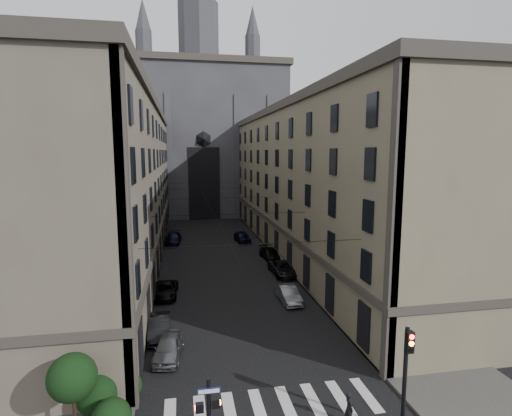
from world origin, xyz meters
TOP-DOWN VIEW (x-y plane):
  - sidewalk_left at (-10.50, 36.00)m, footprint 7.00×80.00m
  - sidewalk_right at (10.50, 36.00)m, footprint 7.00×80.00m
  - zebra_crossing at (0.00, 5.00)m, footprint 11.00×3.20m
  - building_left at (-13.44, 36.00)m, footprint 13.60×60.60m
  - building_right at (13.44, 36.00)m, footprint 13.60×60.60m
  - gothic_tower at (0.00, 74.96)m, footprint 35.00×23.00m
  - traffic_light_right at (5.60, 1.92)m, footprint 0.34×0.50m
  - shrub_cluster at (-8.72, 5.01)m, footprint 3.90×4.40m
  - tram_wires at (0.00, 35.63)m, footprint 14.00×60.00m
  - car_left_near at (-5.45, 11.05)m, footprint 2.18×4.33m
  - car_left_midnear at (-6.20, 14.25)m, footprint 1.62×4.35m
  - car_left_midfar at (-6.05, 22.25)m, footprint 2.34×4.66m
  - car_left_far at (-5.79, 43.67)m, footprint 2.70×5.59m
  - car_right_near at (4.64, 18.97)m, footprint 1.56×4.26m
  - car_right_midnear at (6.18, 26.65)m, footprint 2.60×5.25m
  - car_right_midfar at (6.20, 33.07)m, footprint 2.36×4.85m
  - car_right_far at (4.20, 42.96)m, footprint 2.27×4.73m
  - pedestrian at (3.35, 3.00)m, footprint 0.42×0.61m

SIDE VIEW (x-z plane):
  - zebra_crossing at x=0.00m, z-range 0.00..0.01m
  - sidewalk_left at x=-10.50m, z-range 0.00..0.15m
  - sidewalk_right at x=10.50m, z-range 0.00..0.15m
  - car_left_midfar at x=-6.05m, z-range 0.00..1.27m
  - car_right_midfar at x=6.20m, z-range 0.00..1.36m
  - car_right_near at x=4.64m, z-range 0.00..1.40m
  - car_left_near at x=-5.45m, z-range 0.00..1.41m
  - car_left_midnear at x=-6.20m, z-range 0.00..1.42m
  - car_right_midnear at x=6.18m, z-range 0.00..1.43m
  - car_right_far at x=4.20m, z-range 0.00..1.56m
  - car_left_far at x=-5.79m, z-range 0.00..1.57m
  - pedestrian at x=3.35m, z-range 0.00..1.62m
  - shrub_cluster at x=-8.72m, z-range -0.15..3.75m
  - traffic_light_right at x=5.60m, z-range 0.69..5.89m
  - tram_wires at x=0.00m, z-range 7.03..7.46m
  - building_left at x=-13.44m, z-range -0.08..18.77m
  - building_right at x=13.44m, z-range -0.08..18.77m
  - gothic_tower at x=0.00m, z-range -11.20..46.80m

